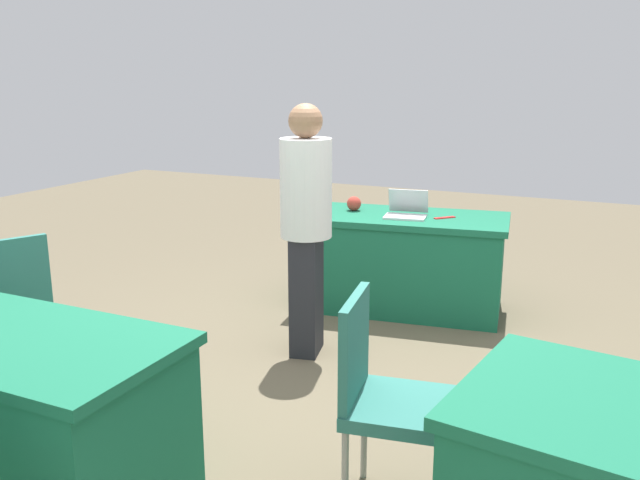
# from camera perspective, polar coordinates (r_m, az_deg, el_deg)

# --- Properties ---
(ground_plane) EXTENTS (14.40, 14.40, 0.00)m
(ground_plane) POSITION_cam_1_polar(r_m,az_deg,el_deg) (4.32, -0.27, -11.61)
(ground_plane) COLOR brown
(table_foreground) EXTENTS (1.75, 0.99, 0.77)m
(table_foreground) POSITION_cam_1_polar(r_m,az_deg,el_deg) (5.47, 6.90, -1.83)
(table_foreground) COLOR #196647
(table_foreground) RESTS_ON ground
(table_mid_left) EXTENTS (1.73, 0.80, 0.77)m
(table_mid_left) POSITION_cam_1_polar(r_m,az_deg,el_deg) (3.43, -25.49, -12.97)
(table_mid_left) COLOR #196647
(table_mid_left) RESTS_ON ground
(chair_near_front) EXTENTS (0.50, 0.50, 0.96)m
(chair_near_front) POSITION_cam_1_polar(r_m,az_deg,el_deg) (2.93, 5.39, -12.59)
(chair_near_front) COLOR #9E9993
(chair_near_front) RESTS_ON ground
(chair_tucked_left) EXTENTS (0.59, 0.59, 0.95)m
(chair_tucked_left) POSITION_cam_1_polar(r_m,az_deg,el_deg) (4.42, -24.93, -4.74)
(chair_tucked_left) COLOR #9E9993
(chair_tucked_left) RESTS_ON ground
(person_attendee_standing) EXTENTS (0.41, 0.41, 1.69)m
(person_attendee_standing) POSITION_cam_1_polar(r_m,az_deg,el_deg) (4.41, -1.20, 1.85)
(person_attendee_standing) COLOR #26262D
(person_attendee_standing) RESTS_ON ground
(laptop_silver) EXTENTS (0.36, 0.34, 0.21)m
(laptop_silver) POSITION_cam_1_polar(r_m,az_deg,el_deg) (5.31, 7.35, 2.40)
(laptop_silver) COLOR silver
(laptop_silver) RESTS_ON table_foreground
(yarn_ball) EXTENTS (0.12, 0.12, 0.12)m
(yarn_ball) POSITION_cam_1_polar(r_m,az_deg,el_deg) (5.51, 2.91, 3.12)
(yarn_ball) COLOR #B2382D
(yarn_ball) RESTS_ON table_foreground
(scissors_red) EXTENTS (0.15, 0.16, 0.01)m
(scissors_red) POSITION_cam_1_polar(r_m,az_deg,el_deg) (5.31, 10.56, 1.88)
(scissors_red) COLOR red
(scissors_red) RESTS_ON table_foreground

